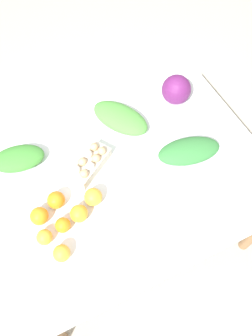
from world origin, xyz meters
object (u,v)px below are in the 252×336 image
at_px(cabbage_purple, 176,90).
at_px(orange_3, 44,237).
at_px(egg_carton, 90,163).
at_px(orange_1, 39,216).
at_px(greens_bunch_scallion, 120,118).
at_px(orange_5, 62,253).
at_px(greens_bunch_dandelion, 189,151).
at_px(orange_0, 56,200).
at_px(orange_4, 93,197).
at_px(greens_bunch_chard, 18,158).
at_px(orange_6, 79,214).
at_px(orange_2, 63,225).

bearing_deg(cabbage_purple, orange_3, 26.63).
height_order(egg_carton, orange_1, egg_carton).
xyz_separation_m(greens_bunch_scallion, orange_5, (0.52, 0.53, -0.00)).
height_order(cabbage_purple, greens_bunch_dandelion, cabbage_purple).
bearing_deg(egg_carton, greens_bunch_scallion, 4.43).
bearing_deg(orange_5, orange_0, -104.54).
bearing_deg(egg_carton, orange_4, -140.33).
bearing_deg(greens_bunch_scallion, egg_carton, 37.14).
bearing_deg(greens_bunch_chard, orange_6, 111.84).
height_order(greens_bunch_dandelion, orange_6, same).
height_order(cabbage_purple, orange_0, cabbage_purple).
bearing_deg(orange_4, orange_0, -20.69).
bearing_deg(egg_carton, orange_0, 175.21).
height_order(egg_carton, orange_6, egg_carton).
distance_m(cabbage_purple, orange_0, 0.85).
xyz_separation_m(greens_bunch_scallion, orange_1, (0.55, 0.34, 0.00)).
bearing_deg(orange_2, orange_5, 67.56).
height_order(greens_bunch_chard, orange_5, same).
bearing_deg(greens_bunch_dandelion, cabbage_purple, -109.81).
bearing_deg(greens_bunch_scallion, orange_6, 46.01).
bearing_deg(greens_bunch_dandelion, orange_3, 7.72).
xyz_separation_m(greens_bunch_dandelion, orange_5, (0.73, 0.20, -0.00)).
bearing_deg(egg_carton, orange_6, -155.82).
xyz_separation_m(orange_3, orange_5, (-0.04, 0.10, 0.00)).
bearing_deg(greens_bunch_chard, orange_0, 107.21).
bearing_deg(orange_6, egg_carton, -123.10).
height_order(orange_0, orange_5, orange_0).
bearing_deg(orange_5, greens_bunch_dandelion, -164.61).
distance_m(orange_0, orange_2, 0.12).
relative_size(orange_1, orange_5, 1.11).
bearing_deg(cabbage_purple, greens_bunch_chard, 1.48).
relative_size(cabbage_purple, orange_5, 2.16).
distance_m(greens_bunch_dandelion, greens_bunch_chard, 0.82).
bearing_deg(orange_3, greens_bunch_chard, -91.71).
relative_size(orange_2, orange_5, 0.93).
bearing_deg(greens_bunch_dandelion, greens_bunch_chard, -22.96).
distance_m(egg_carton, orange_2, 0.32).
bearing_deg(orange_3, orange_0, -126.63).
xyz_separation_m(greens_bunch_dandelion, orange_3, (0.77, 0.10, -0.01)).
xyz_separation_m(egg_carton, greens_bunch_dandelion, (-0.46, 0.14, -0.00)).
distance_m(orange_2, orange_6, 0.08).
relative_size(cabbage_purple, greens_bunch_dandelion, 0.51).
bearing_deg(greens_bunch_scallion, orange_4, 49.70).
xyz_separation_m(cabbage_purple, greens_bunch_scallion, (0.34, 0.01, -0.04)).
relative_size(orange_4, orange_6, 1.04).
relative_size(cabbage_purple, orange_3, 2.30).
height_order(greens_bunch_dandelion, greens_bunch_scallion, greens_bunch_dandelion).
xyz_separation_m(greens_bunch_dandelion, greens_bunch_chard, (0.76, -0.32, -0.00)).
distance_m(greens_bunch_scallion, orange_1, 0.64).
bearing_deg(orange_6, greens_bunch_chard, -68.16).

